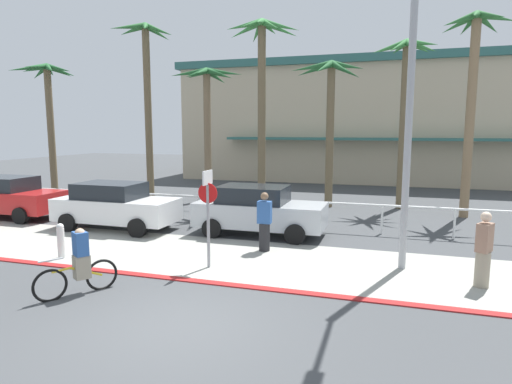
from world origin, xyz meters
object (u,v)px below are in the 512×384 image
at_px(bollard_1, 61,240).
at_px(car_silver_2, 259,210).
at_px(palm_tree_3, 262,65).
at_px(car_white_1, 115,205).
at_px(palm_tree_2, 208,97).
at_px(car_red_0, 9,197).
at_px(palm_tree_4, 330,97).
at_px(palm_tree_5, 406,80).
at_px(palm_tree_6, 473,70).
at_px(palm_tree_0, 48,94).
at_px(pedestrian_0, 483,253).
at_px(pedestrian_1, 264,224).
at_px(stop_sign_bike_lane, 208,205).
at_px(cyclist_yellow_0, 79,263).
at_px(palm_tree_1, 146,75).
at_px(streetlight_curb, 410,101).

bearing_deg(bollard_1, car_silver_2, 43.56).
relative_size(palm_tree_3, car_white_1, 1.92).
xyz_separation_m(palm_tree_2, car_red_0, (-6.09, -6.43, -4.31)).
height_order(palm_tree_4, car_red_0, palm_tree_4).
xyz_separation_m(palm_tree_4, palm_tree_5, (3.25, 0.55, 0.68)).
bearing_deg(palm_tree_6, palm_tree_0, -179.36).
xyz_separation_m(pedestrian_0, pedestrian_1, (-5.59, 1.42, 0.00)).
bearing_deg(bollard_1, pedestrian_0, 5.01).
xyz_separation_m(palm_tree_0, palm_tree_2, (8.75, 0.97, -0.30)).
relative_size(palm_tree_4, pedestrian_1, 3.76).
height_order(palm_tree_3, car_silver_2, palm_tree_3).
relative_size(stop_sign_bike_lane, palm_tree_4, 0.38).
bearing_deg(bollard_1, palm_tree_6, 39.88).
distance_m(car_red_0, cyclist_yellow_0, 10.48).
height_order(palm_tree_1, palm_tree_2, palm_tree_1).
bearing_deg(car_white_1, stop_sign_bike_lane, -32.25).
relative_size(palm_tree_1, car_silver_2, 2.01).
bearing_deg(palm_tree_4, palm_tree_0, -176.25).
bearing_deg(palm_tree_5, palm_tree_4, -170.41).
distance_m(palm_tree_2, palm_tree_4, 6.00).
bearing_deg(palm_tree_2, palm_tree_4, -0.05).
relative_size(palm_tree_4, car_white_1, 1.52).
relative_size(palm_tree_1, palm_tree_3, 1.05).
distance_m(car_white_1, car_silver_2, 5.27).
relative_size(palm_tree_5, pedestrian_0, 4.26).
height_order(palm_tree_0, palm_tree_3, palm_tree_3).
xyz_separation_m(stop_sign_bike_lane, car_white_1, (-5.03, 3.17, -0.81)).
bearing_deg(bollard_1, cyclist_yellow_0, -41.97).
bearing_deg(car_silver_2, palm_tree_1, 142.58).
bearing_deg(palm_tree_1, stop_sign_bike_lane, -52.38).
xyz_separation_m(palm_tree_4, car_white_1, (-6.69, -6.91, -4.19)).
xyz_separation_m(streetlight_curb, palm_tree_1, (-12.33, 8.56, 2.03)).
distance_m(palm_tree_5, pedestrian_0, 11.36).
bearing_deg(pedestrian_1, palm_tree_4, 85.02).
bearing_deg(palm_tree_6, car_white_1, -153.59).
bearing_deg(cyclist_yellow_0, palm_tree_4, 73.94).
xyz_separation_m(streetlight_curb, car_red_0, (-15.25, 2.49, -3.41)).
xyz_separation_m(palm_tree_1, palm_tree_2, (3.17, 0.36, -1.12)).
distance_m(palm_tree_2, pedestrian_0, 15.12).
height_order(palm_tree_0, cyclist_yellow_0, palm_tree_0).
xyz_separation_m(streetlight_curb, car_silver_2, (-4.63, 2.67, -3.41)).
relative_size(palm_tree_6, car_red_0, 1.86).
xyz_separation_m(palm_tree_5, car_white_1, (-9.94, -7.46, -4.87)).
bearing_deg(car_white_1, bollard_1, -78.51).
bearing_deg(palm_tree_1, pedestrian_1, -42.66).
xyz_separation_m(streetlight_curb, palm_tree_0, (-17.91, 7.95, 1.20)).
bearing_deg(stop_sign_bike_lane, pedestrian_1, 63.94).
height_order(bollard_1, palm_tree_3, palm_tree_3).
height_order(streetlight_curb, palm_tree_0, streetlight_curb).
bearing_deg(palm_tree_3, car_red_0, -149.17).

